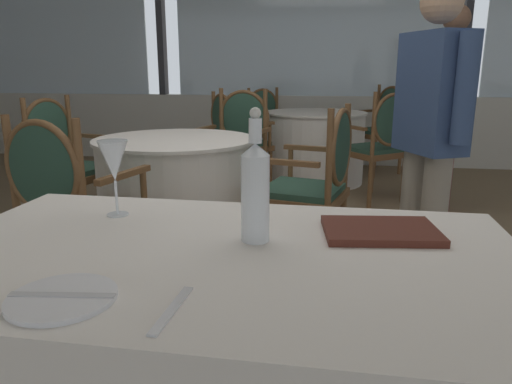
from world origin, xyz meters
The scene contains 21 objects.
ground_plane centered at (0.00, 0.00, 0.00)m, with size 15.17×15.17×0.00m, color #756047.
window_wall_far centered at (0.00, 3.64, 1.12)m, with size 11.67×0.14×2.81m.
foreground_table centered at (0.15, -1.39, 0.37)m, with size 1.46×0.85×0.74m.
side_plate centered at (-0.09, -1.69, 0.75)m, with size 0.20×0.20×0.01m, color white.
butter_knife centered at (-0.09, -1.69, 0.75)m, with size 0.20×0.02×0.00m, color silver.
dinner_fork centered at (0.13, -1.69, 0.74)m, with size 0.18×0.02×0.00m, color silver.
water_bottle centered at (0.22, -1.31, 0.88)m, with size 0.07×0.07×0.34m.
wine_glass centered at (-0.23, -1.16, 0.90)m, with size 0.09×0.09×0.22m.
menu_book centered at (0.54, -1.21, 0.75)m, with size 0.29×0.20×0.02m, color #512319.
background_table_0 centered at (-0.60, 0.44, 0.37)m, with size 1.03×1.03×0.74m.
dining_chair_0_0 centered at (-0.82, -0.48, 0.57)m, with size 0.61×0.55×0.97m.
dining_chair_0_1 centered at (0.32, 0.23, 0.57)m, with size 0.55×0.61×0.97m.
dining_chair_0_2 centered at (-0.39, 1.37, 0.59)m, with size 0.61×0.55×1.02m.
dining_chair_0_3 centered at (-1.52, 0.66, 0.57)m, with size 0.55×0.61×0.98m.
background_table_2 centered at (0.19, 2.58, 0.37)m, with size 1.06×1.06×0.74m.
dining_chair_2_0 centered at (0.80, 1.83, 0.57)m, with size 0.66×0.65×0.99m.
dining_chair_2_1 centered at (0.93, 3.19, 0.58)m, with size 0.65×0.66×1.00m.
dining_chair_2_2 centered at (-0.42, 3.32, 0.55)m, with size 0.66×0.65×0.95m.
dining_chair_2_3 centered at (-0.55, 1.96, 0.56)m, with size 0.65×0.66×0.96m.
diner_person_0 centered at (0.87, 0.01, 0.88)m, with size 0.34×0.49×1.57m.
diner_person_1 centered at (1.29, 1.62, 0.94)m, with size 0.21×0.53×1.65m.
Camera 1 is at (0.41, -2.43, 1.16)m, focal length 33.18 mm.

